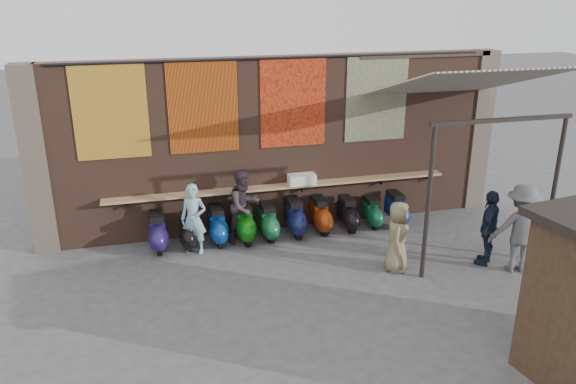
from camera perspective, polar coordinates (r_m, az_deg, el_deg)
The scene contains 32 objects.
ground at distance 11.29m, azimuth 2.40°, elevation -8.49°, with size 70.00×70.00×0.00m, color #474749.
brick_wall at distance 12.98m, azimuth -1.02°, elevation 4.86°, with size 10.00×0.40×4.00m, color brown.
pier_left at distance 12.81m, azimuth -24.24°, elevation 2.88°, with size 0.50×0.50×4.00m, color #4C4238.
pier_right at distance 15.07m, azimuth 18.65°, elevation 5.93°, with size 0.50×0.50×4.00m, color #4C4238.
eating_counter at distance 12.90m, azimuth -0.60°, elevation 0.58°, with size 8.00×0.32×0.05m, color #9E7A51.
shelf_box at distance 12.95m, azimuth 1.41°, elevation 1.31°, with size 0.63×0.32×0.24m, color white.
tapestry_redgold at distance 12.20m, azimuth -17.59°, elevation 7.78°, with size 1.50×0.02×2.00m, color maroon.
tapestry_sun at distance 12.25m, azimuth -8.62°, elevation 8.54°, with size 1.50×0.02×2.00m, color #EE590E.
tapestry_orange at distance 12.63m, azimuth 0.53°, elevation 9.09°, with size 1.50×0.02×2.00m, color #BC3B17.
tapestry_multi at distance 13.29m, azimuth 8.98°, elevation 9.39°, with size 1.50×0.02×2.00m, color navy.
hang_rail at distance 12.39m, azimuth -0.81°, elevation 13.47°, with size 0.06×0.06×9.50m, color black.
scooter_stool_0 at distance 12.50m, azimuth -13.08°, elevation -4.00°, with size 0.39×0.87×0.82m, color #231857, non-canonical shape.
scooter_stool_1 at distance 12.53m, azimuth -10.17°, elevation -3.95°, with size 0.35×0.78×0.74m, color black, non-canonical shape.
scooter_stool_2 at distance 12.62m, azimuth -7.18°, elevation -3.40°, with size 0.39×0.86×0.82m, color navy, non-canonical shape.
scooter_stool_3 at distance 12.64m, azimuth -4.44°, elevation -3.20°, with size 0.40×0.89×0.84m, color #0D5F0D, non-canonical shape.
scooter_stool_4 at distance 12.74m, azimuth -2.02°, elevation -3.08°, with size 0.38×0.84×0.80m, color #186037, non-canonical shape.
scooter_stool_5 at distance 12.92m, azimuth 0.69°, elevation -2.61°, with size 0.40×0.88×0.84m, color #121643, non-canonical shape.
scooter_stool_6 at distance 13.12m, azimuth 3.30°, elevation -2.38°, with size 0.38×0.84×0.80m, color maroon, non-canonical shape.
scooter_stool_7 at distance 13.28m, azimuth 6.08°, elevation -2.27°, with size 0.36×0.81×0.77m, color black, non-canonical shape.
scooter_stool_8 at distance 13.55m, azimuth 8.50°, elevation -2.07°, with size 0.33×0.74×0.70m, color #115531, non-canonical shape.
scooter_stool_9 at distance 13.72m, azimuth 10.92°, elevation -1.73°, with size 0.37×0.83×0.79m, color navy, non-canonical shape.
diner_left at distance 12.10m, azimuth -9.56°, elevation -2.73°, with size 0.56×0.37×1.54m, color #83B0BF.
diner_right at distance 12.50m, azimuth -4.47°, elevation -1.42°, with size 0.81×0.63×1.67m, color #342830.
shopper_navy at distance 12.14m, azimuth 19.75°, elevation -3.43°, with size 0.94×0.39×1.60m, color #152031.
shopper_grey at distance 12.04m, azimuth 22.55°, elevation -3.42°, with size 1.18×0.68×1.82m, color #535458.
shopper_tan at distance 11.42m, azimuth 11.06°, elevation -4.46°, with size 0.71×0.46×1.46m, color #786C4C.
stall_shelf at distance 9.86m, azimuth 26.72°, elevation -9.42°, with size 1.86×0.10×0.06m, color #473321.
awning_canvas at distance 12.38m, azimuth 17.28°, elevation 10.58°, with size 3.20×3.40×0.03m, color beige.
awning_ledger at distance 13.70m, azimuth 13.92°, elevation 13.39°, with size 3.30×0.08×0.12m, color #33261C.
awning_header at distance 11.24m, azimuth 21.02°, elevation 6.85°, with size 3.00×0.08×0.08m, color black.
awning_post_left at distance 10.93m, azimuth 14.04°, elevation -1.16°, with size 0.09×0.09×3.10m, color black.
awning_post_right at distance 12.49m, azimuth 25.40°, elevation 0.11°, with size 0.09×0.09×3.10m, color black.
Camera 1 is at (-3.02, -9.47, 5.36)m, focal length 35.00 mm.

